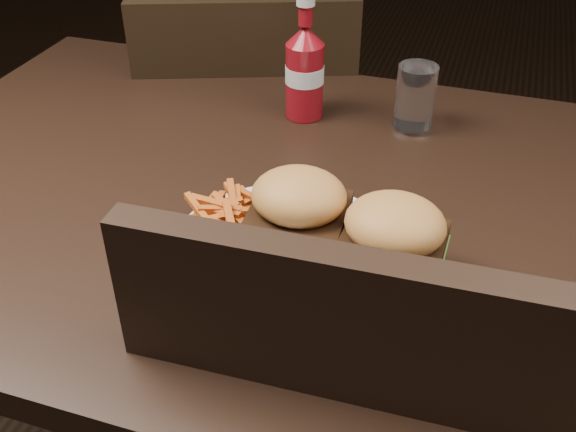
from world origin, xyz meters
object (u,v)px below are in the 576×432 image
(dining_table, at_px, (290,206))
(ketchup_bottle, at_px, (305,81))
(tumbler, at_px, (415,96))
(chair_far, at_px, (252,169))
(plate, at_px, (285,252))

(dining_table, distance_m, ketchup_bottle, 0.24)
(dining_table, xyz_separation_m, tumbler, (0.12, 0.23, 0.08))
(dining_table, relative_size, chair_far, 2.83)
(ketchup_bottle, bearing_deg, tumbler, 3.49)
(chair_far, distance_m, plate, 0.78)
(plate, bearing_deg, chair_far, 114.55)
(chair_far, height_order, plate, plate)
(dining_table, height_order, plate, plate)
(dining_table, distance_m, plate, 0.13)
(chair_far, xyz_separation_m, plate, (0.29, -0.64, 0.33))
(dining_table, height_order, ketchup_bottle, ketchup_bottle)
(tumbler, bearing_deg, ketchup_bottle, -176.51)
(plate, distance_m, tumbler, 0.37)
(plate, height_order, ketchup_bottle, ketchup_bottle)
(dining_table, bearing_deg, plate, -74.42)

